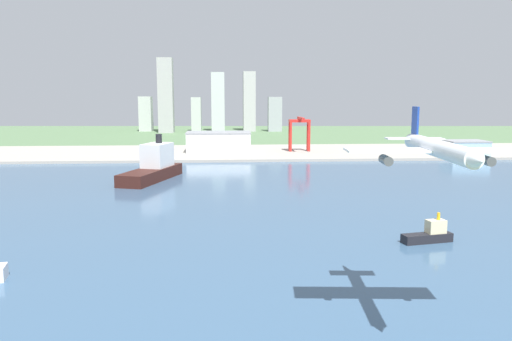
# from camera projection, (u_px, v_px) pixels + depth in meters

# --- Properties ---
(ground_plane) EXTENTS (2400.00, 2400.00, 0.00)m
(ground_plane) POSITION_uv_depth(u_px,v_px,m) (266.00, 186.00, 327.83)
(ground_plane) COLOR #54734D
(water_bay) EXTENTS (840.00, 360.00, 0.15)m
(water_bay) POSITION_uv_depth(u_px,v_px,m) (276.00, 206.00, 268.60)
(water_bay) COLOR #385675
(water_bay) RESTS_ON ground
(industrial_pier) EXTENTS (840.00, 140.00, 2.50)m
(industrial_pier) POSITION_uv_depth(u_px,v_px,m) (251.00, 152.00, 515.17)
(industrial_pier) COLOR #A19A8F
(industrial_pier) RESTS_ON ground
(airplane_landing) EXTENTS (41.82, 44.63, 13.09)m
(airplane_landing) POSITION_uv_depth(u_px,v_px,m) (438.00, 149.00, 113.12)
(airplane_landing) COLOR white
(cargo_ship) EXTENTS (38.73, 70.46, 31.64)m
(cargo_ship) POSITION_uv_depth(u_px,v_px,m) (154.00, 167.00, 352.16)
(cargo_ship) COLOR #381914
(cargo_ship) RESTS_ON water_bay
(tugboat_small) EXTENTS (21.65, 9.34, 11.94)m
(tugboat_small) POSITION_uv_depth(u_px,v_px,m) (430.00, 234.00, 200.40)
(tugboat_small) COLOR black
(tugboat_small) RESTS_ON water_bay
(port_crane_red) EXTENTS (21.54, 34.10, 35.48)m
(port_crane_red) POSITION_uv_depth(u_px,v_px,m) (300.00, 127.00, 510.41)
(port_crane_red) COLOR red
(port_crane_red) RESTS_ON industrial_pier
(warehouse_main) EXTENTS (65.49, 37.50, 20.31)m
(warehouse_main) POSITION_uv_depth(u_px,v_px,m) (219.00, 142.00, 509.97)
(warehouse_main) COLOR white
(warehouse_main) RESTS_ON industrial_pier
(warehouse_annex) EXTENTS (38.23, 28.78, 13.99)m
(warehouse_annex) POSITION_uv_depth(u_px,v_px,m) (465.00, 148.00, 482.21)
(warehouse_annex) COLOR #99BCD1
(warehouse_annex) RESTS_ON industrial_pier
(distant_skyline) EXTENTS (241.90, 65.66, 120.59)m
(distant_skyline) POSITION_uv_depth(u_px,v_px,m) (203.00, 104.00, 832.35)
(distant_skyline) COLOR #B5BCB6
(distant_skyline) RESTS_ON ground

